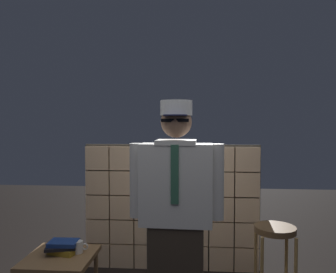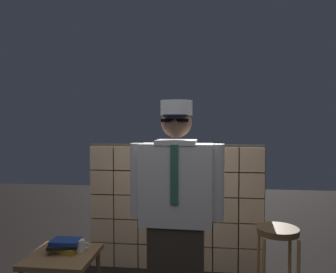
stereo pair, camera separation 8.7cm
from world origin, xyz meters
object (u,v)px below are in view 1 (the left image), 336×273
(side_table, at_px, (60,265))
(book_stack, at_px, (63,247))
(bar_stool, at_px, (275,249))
(coffee_mug, at_px, (78,247))
(standing_person, at_px, (176,215))

(side_table, relative_size, book_stack, 2.00)
(bar_stool, relative_size, book_stack, 2.64)
(bar_stool, bearing_deg, coffee_mug, -171.82)
(coffee_mug, bearing_deg, bar_stool, 8.18)
(book_stack, xyz_separation_m, coffee_mug, (0.12, 0.01, -0.00))
(standing_person, height_order, book_stack, standing_person)
(standing_person, bearing_deg, coffee_mug, 173.45)
(side_table, distance_m, coffee_mug, 0.19)
(standing_person, xyz_separation_m, coffee_mug, (-0.80, 0.12, -0.32))
(book_stack, bearing_deg, side_table, -96.31)
(bar_stool, relative_size, coffee_mug, 5.90)
(standing_person, height_order, coffee_mug, standing_person)
(bar_stool, height_order, book_stack, bar_stool)
(side_table, bearing_deg, bar_stool, 9.62)
(standing_person, bearing_deg, bar_stool, 25.42)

